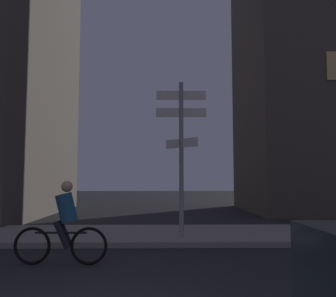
{
  "coord_description": "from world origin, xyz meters",
  "views": [
    {
      "loc": [
        0.97,
        -3.22,
        1.68
      ],
      "look_at": [
        1.11,
        6.05,
        2.44
      ],
      "focal_mm": 37.44,
      "sensor_mm": 36.0,
      "label": 1
    }
  ],
  "objects": [
    {
      "name": "sidewalk_kerb",
      "position": [
        0.0,
        6.78,
        0.07
      ],
      "size": [
        40.0,
        3.08,
        0.14
      ],
      "primitive_type": "cube",
      "color": "gray",
      "rests_on": "ground_plane"
    },
    {
      "name": "signpost",
      "position": [
        1.46,
        6.05,
        2.55
      ],
      "size": [
        1.35,
        0.82,
        4.09
      ],
      "color": "gray",
      "rests_on": "sidewalk_kerb"
    },
    {
      "name": "cyclist",
      "position": [
        -0.95,
        3.69,
        0.75
      ],
      "size": [
        1.82,
        0.33,
        1.61
      ],
      "color": "black",
      "rests_on": "ground_plane"
    }
  ]
}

